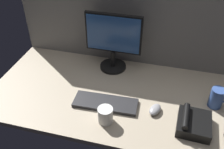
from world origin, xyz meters
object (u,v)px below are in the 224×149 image
object	(u,v)px
mouse	(155,110)
desk_phone	(193,123)
monitor	(113,40)
mug_ceramic_blue	(217,98)
mug_ceramic_white	(105,115)
keyboard	(105,103)

from	to	relation	value
mouse	desk_phone	xyz separation A→B (cm)	(20.39, -6.31, 1.49)
monitor	desk_phone	world-z (taller)	monitor
mug_ceramic_blue	desk_phone	size ratio (longest dim) A/B	0.61
mouse	monitor	bearing A→B (deg)	151.05
mug_ceramic_blue	desk_phone	distance (cm)	23.63
mug_ceramic_blue	mouse	bearing A→B (deg)	-157.49
mug_ceramic_white	keyboard	bearing A→B (deg)	105.75
keyboard	mouse	size ratio (longest dim) A/B	3.85
desk_phone	mug_ceramic_white	bearing A→B (deg)	-170.87
monitor	mouse	bearing A→B (deg)	-47.28
keyboard	desk_phone	xyz separation A→B (cm)	(48.93, -5.10, 2.19)
monitor	mug_ceramic_blue	xyz separation A→B (cm)	(66.30, -22.69, -15.22)
mug_ceramic_white	desk_phone	distance (cm)	46.03
monitor	mug_ceramic_blue	bearing A→B (deg)	-18.90
monitor	mug_ceramic_white	xyz separation A→B (cm)	(8.47, -49.90, -16.82)
desk_phone	monitor	bearing A→B (deg)	141.68
keyboard	monitor	bearing A→B (deg)	94.95
mouse	mug_ceramic_white	size ratio (longest dim) A/B	1.06
mouse	desk_phone	size ratio (longest dim) A/B	0.49
monitor	mug_ceramic_blue	world-z (taller)	monitor
mug_ceramic_white	mug_ceramic_blue	bearing A→B (deg)	25.20
keyboard	mug_ceramic_white	xyz separation A→B (cm)	(3.50, -12.40, 3.51)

